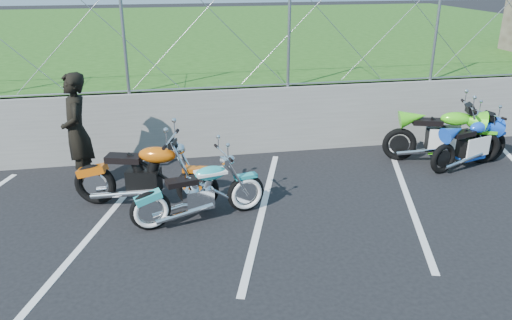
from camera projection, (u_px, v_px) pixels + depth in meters
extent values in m
plane|color=black|center=(277.00, 242.00, 6.78)|extent=(90.00, 90.00, 0.00)
cube|color=slate|center=(237.00, 122.00, 9.74)|extent=(30.00, 0.22, 1.30)
cube|color=#214E14|center=(197.00, 46.00, 18.88)|extent=(30.00, 20.00, 1.30)
cylinder|color=gray|center=(237.00, 86.00, 9.48)|extent=(28.00, 0.03, 0.03)
cube|color=silver|center=(102.00, 223.00, 7.27)|extent=(1.49, 4.31, 0.01)
cube|color=silver|center=(263.00, 208.00, 7.69)|extent=(1.49, 4.31, 0.01)
cube|color=silver|center=(407.00, 196.00, 8.11)|extent=(1.49, 4.31, 0.01)
torus|color=black|center=(151.00, 211.00, 6.99)|extent=(0.60, 0.23, 0.59)
torus|color=black|center=(246.00, 193.00, 7.53)|extent=(0.60, 0.23, 0.59)
cube|color=silver|center=(199.00, 198.00, 7.23)|extent=(0.46, 0.34, 0.30)
ellipsoid|color=teal|center=(211.00, 173.00, 7.17)|extent=(0.51, 0.32, 0.21)
cube|color=black|center=(182.00, 182.00, 7.03)|extent=(0.48, 0.31, 0.08)
cube|color=teal|center=(246.00, 176.00, 7.42)|extent=(0.36, 0.21, 0.05)
cylinder|color=silver|center=(223.00, 153.00, 7.14)|extent=(0.17, 0.63, 0.03)
torus|color=black|center=(95.00, 184.00, 7.73)|extent=(0.67, 0.30, 0.66)
torus|color=black|center=(197.00, 188.00, 7.59)|extent=(0.67, 0.30, 0.66)
cube|color=black|center=(144.00, 181.00, 7.63)|extent=(0.56, 0.43, 0.36)
ellipsoid|color=#C3560B|center=(157.00, 155.00, 7.45)|extent=(0.62, 0.41, 0.25)
cube|color=black|center=(124.00, 158.00, 7.52)|extent=(0.59, 0.40, 0.10)
cube|color=#C3560B|center=(197.00, 170.00, 7.48)|extent=(0.44, 0.27, 0.06)
cylinder|color=silver|center=(171.00, 139.00, 7.33)|extent=(0.24, 0.75, 0.03)
torus|color=black|center=(399.00, 144.00, 9.48)|extent=(0.65, 0.29, 0.64)
torus|color=black|center=(482.00, 147.00, 9.35)|extent=(0.65, 0.29, 0.64)
cube|color=black|center=(440.00, 140.00, 9.38)|extent=(0.56, 0.42, 0.36)
ellipsoid|color=#4EDA1B|center=(456.00, 119.00, 9.20)|extent=(0.62, 0.41, 0.25)
cube|color=black|center=(427.00, 122.00, 9.28)|extent=(0.59, 0.40, 0.10)
cube|color=#4EDA1B|center=(485.00, 132.00, 9.24)|extent=(0.44, 0.27, 0.06)
cylinder|color=silver|center=(469.00, 106.00, 9.10)|extent=(0.24, 0.75, 0.03)
torus|color=black|center=(443.00, 159.00, 8.90)|extent=(0.57, 0.26, 0.56)
torus|color=black|center=(494.00, 147.00, 9.47)|extent=(0.57, 0.26, 0.56)
cube|color=black|center=(469.00, 148.00, 9.14)|extent=(0.49, 0.37, 0.32)
ellipsoid|color=blue|center=(481.00, 127.00, 9.09)|extent=(0.54, 0.36, 0.22)
cube|color=black|center=(462.00, 134.00, 8.92)|extent=(0.51, 0.35, 0.08)
cube|color=blue|center=(496.00, 134.00, 9.37)|extent=(0.38, 0.24, 0.06)
cylinder|color=silver|center=(489.00, 114.00, 9.08)|extent=(0.22, 0.66, 0.03)
imported|color=black|center=(77.00, 132.00, 8.12)|extent=(0.58, 0.78, 1.94)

